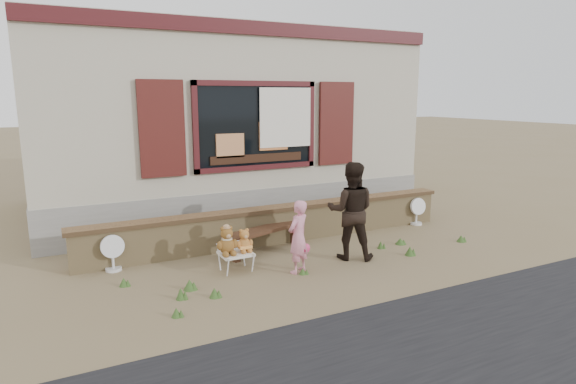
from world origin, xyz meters
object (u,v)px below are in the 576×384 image
teddy_bear_right (244,240)px  adult (351,211)px  folding_chair (236,254)px  teddy_bear_left (227,240)px  child (298,237)px  bench (264,234)px

teddy_bear_right → adult: adult is taller
folding_chair → teddy_bear_left: (-0.14, -0.00, 0.25)m
teddy_bear_right → adult: bearing=-10.1°
teddy_bear_left → adult: adult is taller
child → adult: bearing=162.1°
bench → child: 1.19m
bench → folding_chair: size_ratio=3.34×
bench → folding_chair: bench is taller
bench → adult: adult is taller
adult → teddy_bear_left: bearing=25.4°
bench → teddy_bear_right: (-0.64, -0.69, 0.18)m
teddy_bear_left → child: child is taller
bench → adult: (1.11, -0.97, 0.50)m
folding_chair → teddy_bear_left: teddy_bear_left is taller
teddy_bear_left → adult: 2.06m
bench → child: child is taller
teddy_bear_left → teddy_bear_right: bearing=0.0°
bench → child: size_ratio=1.45×
bench → adult: 1.55m
teddy_bear_right → adult: (1.75, -0.28, 0.32)m
teddy_bear_right → teddy_bear_left: bearing=-180.0°
child → teddy_bear_right: bearing=-62.8°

